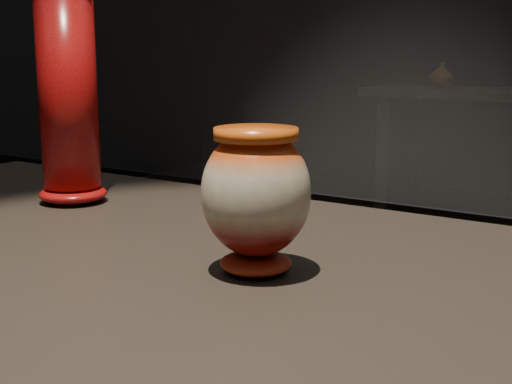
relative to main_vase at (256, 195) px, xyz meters
The scene contains 3 objects.
main_vase is the anchor object (origin of this frame).
tall_vase 0.48m from the main_vase, 162.04° to the left, with size 0.14×0.14×0.35m.
back_vase_left 3.86m from the main_vase, 105.71° to the left, with size 0.15×0.15×0.15m, color #914715.
Camera 1 is at (0.30, -0.62, 1.15)m, focal length 50.00 mm.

